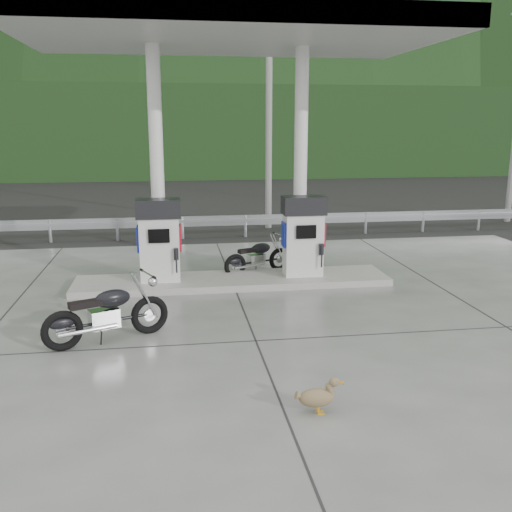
{
  "coord_description": "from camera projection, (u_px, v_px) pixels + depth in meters",
  "views": [
    {
      "loc": [
        -1.31,
        -9.8,
        3.53
      ],
      "look_at": [
        0.3,
        1.0,
        1.0
      ],
      "focal_mm": 40.0,
      "sensor_mm": 36.0,
      "label": 1
    }
  ],
  "objects": [
    {
      "name": "ground",
      "position": [
        248.0,
        322.0,
        10.43
      ],
      "size": [
        160.0,
        160.0,
        0.0
      ],
      "primitive_type": "plane",
      "color": "black",
      "rests_on": "ground"
    },
    {
      "name": "forecourt_apron",
      "position": [
        248.0,
        321.0,
        10.43
      ],
      "size": [
        18.0,
        14.0,
        0.02
      ],
      "primitive_type": "cube",
      "color": "slate",
      "rests_on": "ground"
    },
    {
      "name": "pump_island",
      "position": [
        233.0,
        281.0,
        12.82
      ],
      "size": [
        7.0,
        1.4,
        0.15
      ],
      "primitive_type": "cube",
      "color": "gray",
      "rests_on": "forecourt_apron"
    },
    {
      "name": "gas_pump_left",
      "position": [
        159.0,
        240.0,
        12.37
      ],
      "size": [
        0.95,
        0.55,
        1.8
      ],
      "primitive_type": null,
      "color": "silver",
      "rests_on": "pump_island"
    },
    {
      "name": "gas_pump_right",
      "position": [
        303.0,
        236.0,
        12.83
      ],
      "size": [
        0.95,
        0.55,
        1.8
      ],
      "primitive_type": null,
      "color": "silver",
      "rests_on": "pump_island"
    },
    {
      "name": "canopy_column_left",
      "position": [
        157.0,
        165.0,
        12.39
      ],
      "size": [
        0.3,
        0.3,
        5.0
      ],
      "primitive_type": "cylinder",
      "color": "white",
      "rests_on": "pump_island"
    },
    {
      "name": "canopy_column_right",
      "position": [
        301.0,
        163.0,
        12.85
      ],
      "size": [
        0.3,
        0.3,
        5.0
      ],
      "primitive_type": "cylinder",
      "color": "white",
      "rests_on": "pump_island"
    },
    {
      "name": "canopy_roof",
      "position": [
        231.0,
        32.0,
        11.63
      ],
      "size": [
        8.5,
        5.0,
        0.4
      ],
      "primitive_type": "cube",
      "color": "silver",
      "rests_on": "canopy_column_left"
    },
    {
      "name": "guardrail",
      "position": [
        214.0,
        216.0,
        17.98
      ],
      "size": [
        26.0,
        0.16,
        1.42
      ],
      "primitive_type": null,
      "color": "#9C9EA3",
      "rests_on": "ground"
    },
    {
      "name": "road",
      "position": [
        207.0,
        220.0,
        21.51
      ],
      "size": [
        60.0,
        7.0,
        0.01
      ],
      "primitive_type": "cube",
      "color": "black",
      "rests_on": "ground"
    },
    {
      "name": "utility_pole_b",
      "position": [
        269.0,
        110.0,
        18.97
      ],
      "size": [
        0.22,
        0.22,
        8.0
      ],
      "primitive_type": "cylinder",
      "color": "gray",
      "rests_on": "ground"
    },
    {
      "name": "tree_band",
      "position": [
        189.0,
        132.0,
        38.66
      ],
      "size": [
        80.0,
        6.0,
        6.0
      ],
      "primitive_type": "cube",
      "color": "black",
      "rests_on": "ground"
    },
    {
      "name": "forested_hills",
      "position": [
        181.0,
        154.0,
        68.24
      ],
      "size": [
        100.0,
        40.0,
        140.0
      ],
      "primitive_type": null,
      "color": "black",
      "rests_on": "ground"
    },
    {
      "name": "motorcycle_left",
      "position": [
        107.0,
        314.0,
        9.35
      ],
      "size": [
        2.07,
        1.37,
        0.94
      ],
      "primitive_type": null,
      "rotation": [
        0.0,
        0.0,
        0.41
      ],
      "color": "black",
      "rests_on": "forecourt_apron"
    },
    {
      "name": "motorcycle_right",
      "position": [
        258.0,
        257.0,
        13.64
      ],
      "size": [
        1.76,
        1.16,
        0.8
      ],
      "primitive_type": null,
      "rotation": [
        0.0,
        0.0,
        0.4
      ],
      "color": "black",
      "rests_on": "forecourt_apron"
    },
    {
      "name": "duck",
      "position": [
        316.0,
        398.0,
        7.06
      ],
      "size": [
        0.55,
        0.16,
        0.39
      ],
      "primitive_type": null,
      "rotation": [
        0.0,
        0.0,
        -0.02
      ],
      "color": "brown",
      "rests_on": "forecourt_apron"
    }
  ]
}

